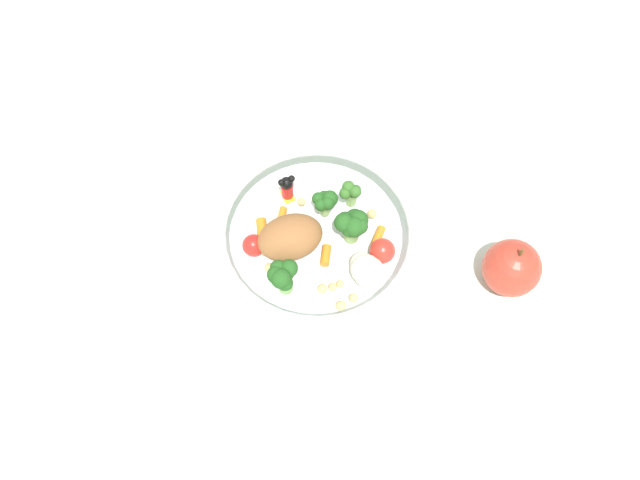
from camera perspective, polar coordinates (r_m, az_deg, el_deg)
name	(u,v)px	position (r m, az deg, el deg)	size (l,w,h in m)	color
ground_plane	(317,247)	(0.79, -0.24, -0.63)	(2.40, 2.40, 0.00)	silver
food_container	(321,241)	(0.76, 0.08, -0.09)	(0.23, 0.23, 0.06)	white
loose_apple	(512,268)	(0.77, 16.58, -2.38)	(0.07, 0.07, 0.08)	#BC3828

